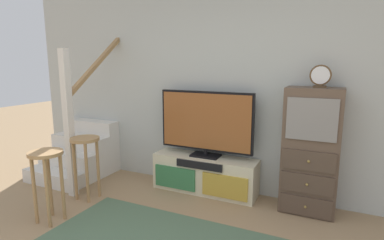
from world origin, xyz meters
name	(u,v)px	position (x,y,z in m)	size (l,w,h in m)	color
back_wall	(236,86)	(0.00, 2.46, 1.35)	(6.40, 0.12, 2.70)	#B2B7B2
media_console	(205,174)	(-0.30, 2.19, 0.23)	(1.33, 0.38, 0.46)	beige
television	(206,122)	(-0.30, 2.22, 0.90)	(1.21, 0.22, 0.83)	black
side_cabinet	(310,151)	(0.94, 2.20, 0.69)	(0.58, 0.38, 1.38)	brown
desk_clock	(320,76)	(0.98, 2.19, 1.50)	(0.21, 0.08, 0.24)	#4C3823
staircase	(89,146)	(-2.24, 2.20, 0.37)	(1.00, 1.36, 2.20)	silver
bar_stool_near	(47,170)	(-1.46, 0.81, 0.56)	(0.34, 0.34, 0.76)	#A37A4C
bar_stool_far	(86,154)	(-1.52, 1.41, 0.56)	(0.34, 0.34, 0.76)	#A37A4C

